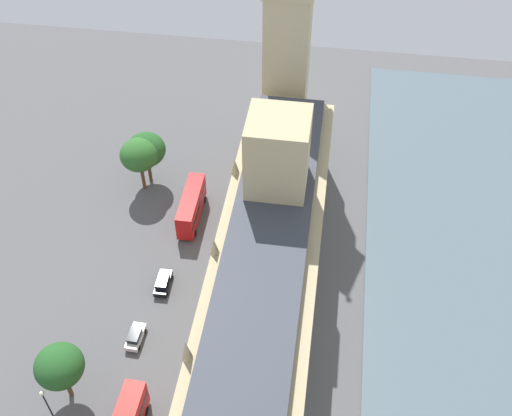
{
  "coord_description": "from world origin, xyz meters",
  "views": [
    {
      "loc": [
        -7.95,
        46.91,
        69.13
      ],
      "look_at": [
        1.0,
        -13.26,
        7.66
      ],
      "focal_mm": 42.95,
      "sensor_mm": 36.0,
      "label": 1
    }
  ],
  "objects_px": {
    "plane_tree_by_river_gate": "(146,150)",
    "street_lamp_slot_11": "(45,400)",
    "car_black_far_end": "(163,283)",
    "double_decker_bus_corner": "(191,206)",
    "plane_tree_under_trees": "(139,155)",
    "plane_tree_midblock": "(59,366)",
    "car_white_trailing": "(135,337)",
    "parliament_building": "(265,277)",
    "pedestrian_near_tower": "(186,384)",
    "clock_tower": "(289,6)"
  },
  "relations": [
    {
      "from": "plane_tree_by_river_gate",
      "to": "plane_tree_under_trees",
      "type": "bearing_deg",
      "value": 75.46
    },
    {
      "from": "plane_tree_midblock",
      "to": "street_lamp_slot_11",
      "type": "height_order",
      "value": "plane_tree_midblock"
    },
    {
      "from": "plane_tree_midblock",
      "to": "plane_tree_under_trees",
      "type": "bearing_deg",
      "value": -88.19
    },
    {
      "from": "plane_tree_under_trees",
      "to": "clock_tower",
      "type": "bearing_deg",
      "value": -144.24
    },
    {
      "from": "parliament_building",
      "to": "clock_tower",
      "type": "distance_m",
      "value": 40.9
    },
    {
      "from": "pedestrian_near_tower",
      "to": "clock_tower",
      "type": "bearing_deg",
      "value": -178.64
    },
    {
      "from": "car_white_trailing",
      "to": "pedestrian_near_tower",
      "type": "bearing_deg",
      "value": -32.54
    },
    {
      "from": "plane_tree_by_river_gate",
      "to": "pedestrian_near_tower",
      "type": "bearing_deg",
      "value": 111.78
    },
    {
      "from": "plane_tree_by_river_gate",
      "to": "plane_tree_midblock",
      "type": "bearing_deg",
      "value": 90.96
    },
    {
      "from": "car_black_far_end",
      "to": "plane_tree_midblock",
      "type": "bearing_deg",
      "value": -113.49
    },
    {
      "from": "parliament_building",
      "to": "double_decker_bus_corner",
      "type": "xyz_separation_m",
      "value": [
        13.63,
        -15.87,
        -4.97
      ]
    },
    {
      "from": "clock_tower",
      "to": "pedestrian_near_tower",
      "type": "bearing_deg",
      "value": 82.71
    },
    {
      "from": "street_lamp_slot_11",
      "to": "parliament_building",
      "type": "bearing_deg",
      "value": -140.27
    },
    {
      "from": "double_decker_bus_corner",
      "to": "plane_tree_midblock",
      "type": "relative_size",
      "value": 1.17
    },
    {
      "from": "plane_tree_by_river_gate",
      "to": "street_lamp_slot_11",
      "type": "distance_m",
      "value": 42.24
    },
    {
      "from": "double_decker_bus_corner",
      "to": "plane_tree_under_trees",
      "type": "height_order",
      "value": "plane_tree_under_trees"
    },
    {
      "from": "car_white_trailing",
      "to": "plane_tree_under_trees",
      "type": "bearing_deg",
      "value": 105.37
    },
    {
      "from": "double_decker_bus_corner",
      "to": "street_lamp_slot_11",
      "type": "height_order",
      "value": "street_lamp_slot_11"
    },
    {
      "from": "car_white_trailing",
      "to": "plane_tree_by_river_gate",
      "type": "relative_size",
      "value": 0.44
    },
    {
      "from": "car_black_far_end",
      "to": "pedestrian_near_tower",
      "type": "height_order",
      "value": "car_black_far_end"
    },
    {
      "from": "parliament_building",
      "to": "plane_tree_by_river_gate",
      "type": "height_order",
      "value": "parliament_building"
    },
    {
      "from": "double_decker_bus_corner",
      "to": "plane_tree_by_river_gate",
      "type": "bearing_deg",
      "value": 138.57
    },
    {
      "from": "double_decker_bus_corner",
      "to": "car_black_far_end",
      "type": "xyz_separation_m",
      "value": [
        1.09,
        13.78,
        -1.75
      ]
    },
    {
      "from": "pedestrian_near_tower",
      "to": "double_decker_bus_corner",
      "type": "bearing_deg",
      "value": -160.19
    },
    {
      "from": "car_white_trailing",
      "to": "plane_tree_by_river_gate",
      "type": "bearing_deg",
      "value": 103.58
    },
    {
      "from": "double_decker_bus_corner",
      "to": "car_white_trailing",
      "type": "height_order",
      "value": "double_decker_bus_corner"
    },
    {
      "from": "car_black_far_end",
      "to": "plane_tree_midblock",
      "type": "height_order",
      "value": "plane_tree_midblock"
    },
    {
      "from": "car_black_far_end",
      "to": "plane_tree_midblock",
      "type": "relative_size",
      "value": 0.5
    },
    {
      "from": "street_lamp_slot_11",
      "to": "clock_tower",
      "type": "bearing_deg",
      "value": -110.65
    },
    {
      "from": "double_decker_bus_corner",
      "to": "clock_tower",
      "type": "bearing_deg",
      "value": 59.42
    },
    {
      "from": "clock_tower",
      "to": "car_black_far_end",
      "type": "height_order",
      "value": "clock_tower"
    },
    {
      "from": "car_black_far_end",
      "to": "plane_tree_under_trees",
      "type": "height_order",
      "value": "plane_tree_under_trees"
    },
    {
      "from": "car_black_far_end",
      "to": "plane_tree_under_trees",
      "type": "bearing_deg",
      "value": 111.14
    },
    {
      "from": "plane_tree_midblock",
      "to": "street_lamp_slot_11",
      "type": "distance_m",
      "value": 4.0
    },
    {
      "from": "plane_tree_midblock",
      "to": "plane_tree_by_river_gate",
      "type": "xyz_separation_m",
      "value": [
        0.65,
        -38.9,
        0.05
      ]
    },
    {
      "from": "pedestrian_near_tower",
      "to": "plane_tree_midblock",
      "type": "bearing_deg",
      "value": -68.83
    },
    {
      "from": "clock_tower",
      "to": "double_decker_bus_corner",
      "type": "distance_m",
      "value": 33.28
    },
    {
      "from": "parliament_building",
      "to": "plane_tree_by_river_gate",
      "type": "xyz_separation_m",
      "value": [
        22.37,
        -23.37,
        -1.05
      ]
    },
    {
      "from": "parliament_building",
      "to": "double_decker_bus_corner",
      "type": "distance_m",
      "value": 21.5
    },
    {
      "from": "car_white_trailing",
      "to": "street_lamp_slot_11",
      "type": "bearing_deg",
      "value": -117.28
    },
    {
      "from": "parliament_building",
      "to": "plane_tree_under_trees",
      "type": "relative_size",
      "value": 6.7
    },
    {
      "from": "parliament_building",
      "to": "plane_tree_midblock",
      "type": "distance_m",
      "value": 26.72
    },
    {
      "from": "plane_tree_under_trees",
      "to": "plane_tree_by_river_gate",
      "type": "relative_size",
      "value": 1.05
    },
    {
      "from": "plane_tree_by_river_gate",
      "to": "street_lamp_slot_11",
      "type": "height_order",
      "value": "plane_tree_by_river_gate"
    },
    {
      "from": "plane_tree_midblock",
      "to": "plane_tree_under_trees",
      "type": "height_order",
      "value": "plane_tree_under_trees"
    },
    {
      "from": "clock_tower",
      "to": "plane_tree_by_river_gate",
      "type": "bearing_deg",
      "value": 32.67
    },
    {
      "from": "pedestrian_near_tower",
      "to": "car_black_far_end",
      "type": "bearing_deg",
      "value": -146.73
    },
    {
      "from": "car_black_far_end",
      "to": "street_lamp_slot_11",
      "type": "relative_size",
      "value": 0.72
    },
    {
      "from": "double_decker_bus_corner",
      "to": "plane_tree_by_river_gate",
      "type": "height_order",
      "value": "plane_tree_by_river_gate"
    },
    {
      "from": "pedestrian_near_tower",
      "to": "plane_tree_by_river_gate",
      "type": "height_order",
      "value": "plane_tree_by_river_gate"
    }
  ]
}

